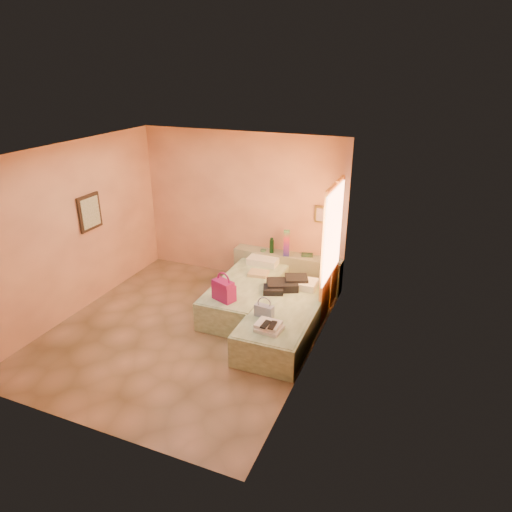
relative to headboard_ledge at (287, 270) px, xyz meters
The scene contains 16 objects.
ground 2.34m from the headboard_ledge, 114.90° to the right, with size 4.50×4.50×0.00m, color #9D7A5E.
room_walls 2.25m from the headboard_ledge, 116.65° to the right, with size 4.02×4.51×2.81m.
headboard_ledge is the anchor object (origin of this frame).
bed_left 1.13m from the headboard_ledge, 109.50° to the right, with size 0.90×2.00×0.50m, color #C9E9BB.
bed_right 1.78m from the headboard_ledge, 72.84° to the right, with size 0.90×2.00×0.50m, color #C9E9BB.
water_bottle 0.55m from the headboard_ledge, behind, with size 0.08×0.08×0.28m, color #123419.
rainbow_box 0.57m from the headboard_ledge, 88.71° to the right, with size 0.11×0.11×0.48m, color #9A135D.
small_dish 0.58m from the headboard_ledge, behind, with size 0.11×0.11×0.03m, color #468059.
green_book 0.50m from the headboard_ledge, ahead, with size 0.20×0.15×0.03m, color #274933.
flower_vase 0.87m from the headboard_ledge, ahead, with size 0.19×0.19×0.25m, color white.
magenta_handbag 1.86m from the headboard_ledge, 103.80° to the right, with size 0.36×0.20×0.33m, color #9A135D.
khaki_garment 0.82m from the headboard_ledge, 110.36° to the right, with size 0.33×0.27×0.06m, color tan.
clothes_pile 1.15m from the headboard_ledge, 73.29° to the right, with size 0.54×0.54×0.16m, color black.
blue_handbag 2.06m from the headboard_ledge, 80.83° to the right, with size 0.28×0.12×0.18m, color #3E5996.
towel_stack 2.40m from the headboard_ledge, 77.36° to the right, with size 0.35×0.30×0.10m, color white.
sandal_pair 2.46m from the headboard_ledge, 77.33° to the right, with size 0.16×0.21×0.02m, color black.
Camera 1 is at (3.38, -5.30, 3.92)m, focal length 32.00 mm.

